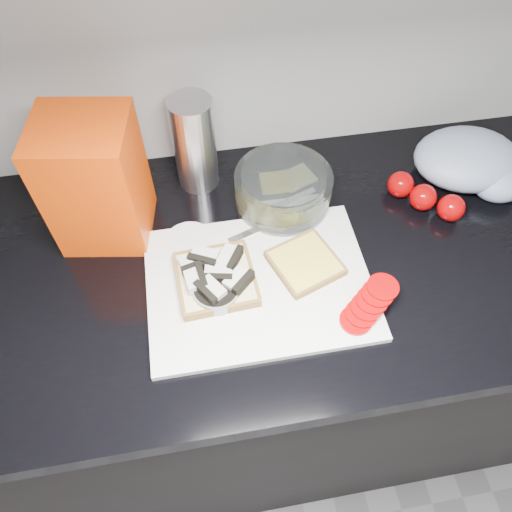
{
  "coord_description": "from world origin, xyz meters",
  "views": [
    {
      "loc": [
        -0.18,
        0.66,
        1.67
      ],
      "look_at": [
        -0.1,
        1.16,
        0.95
      ],
      "focal_mm": 35.0,
      "sensor_mm": 36.0,
      "label": 1
    }
  ],
  "objects_px": {
    "steel_canister": "(195,144)",
    "glass_bowl": "(283,191)",
    "cutting_board": "(259,283)",
    "bread_bag": "(96,182)"
  },
  "relations": [
    {
      "from": "cutting_board",
      "to": "glass_bowl",
      "type": "bearing_deg",
      "value": 66.41
    },
    {
      "from": "cutting_board",
      "to": "steel_canister",
      "type": "bearing_deg",
      "value": 105.53
    },
    {
      "from": "cutting_board",
      "to": "glass_bowl",
      "type": "height_order",
      "value": "glass_bowl"
    },
    {
      "from": "glass_bowl",
      "to": "steel_canister",
      "type": "distance_m",
      "value": 0.2
    },
    {
      "from": "glass_bowl",
      "to": "steel_canister",
      "type": "bearing_deg",
      "value": 149.02
    },
    {
      "from": "steel_canister",
      "to": "glass_bowl",
      "type": "bearing_deg",
      "value": -30.98
    },
    {
      "from": "glass_bowl",
      "to": "steel_canister",
      "type": "height_order",
      "value": "steel_canister"
    },
    {
      "from": "glass_bowl",
      "to": "bread_bag",
      "type": "relative_size",
      "value": 0.77
    },
    {
      "from": "bread_bag",
      "to": "steel_canister",
      "type": "distance_m",
      "value": 0.21
    },
    {
      "from": "steel_canister",
      "to": "cutting_board",
      "type": "bearing_deg",
      "value": -74.47
    }
  ]
}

